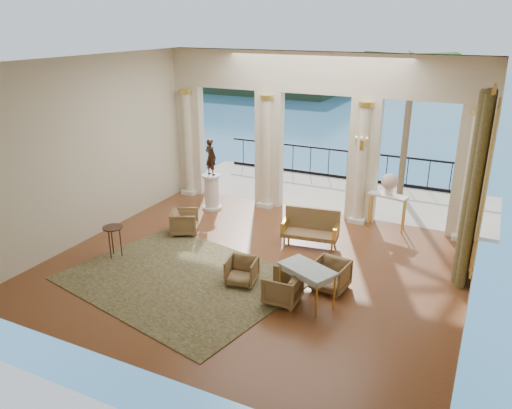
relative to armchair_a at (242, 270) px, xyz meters
The scene contains 23 objects.
floor 0.88m from the armchair_a, 97.23° to the left, with size 9.00×9.00×0.00m, color #492511.
room_walls 2.58m from the armchair_a, 108.81° to the right, with size 9.00×9.00×9.00m.
arcade 5.16m from the armchair_a, 91.28° to the left, with size 9.00×0.56×4.50m.
terrace 6.62m from the armchair_a, 90.89° to the left, with size 10.00×3.60×0.10m, color #A69E89.
balustrade 8.22m from the armchair_a, 90.72° to the left, with size 9.00×0.06×1.03m.
palm_tree 8.53m from the armchair_a, 75.65° to the left, with size 2.00×2.00×4.50m.
headland 77.02m from the armchair_a, 113.03° to the left, with size 22.00×18.00×6.00m, color black.
sea 61.14m from the armchair_a, 90.10° to the left, with size 160.00×160.00×0.00m, color #2A6599.
curtain 5.07m from the armchair_a, 28.97° to the left, with size 0.33×1.40×4.09m.
window_frame 5.25m from the armchair_a, 27.92° to the left, with size 0.04×1.60×3.40m, color gold.
wall_sconce 4.90m from the armchair_a, 73.30° to the left, with size 0.30×0.11×0.33m.
rug 1.36m from the armchair_a, 161.01° to the right, with size 4.65×3.62×0.02m, color #2B2F17.
armchair_a is the anchor object (origin of this frame).
armchair_b 1.86m from the armchair_a, 18.00° to the left, with size 0.68×0.64×0.70m, color #473A21.
armchair_c 1.12m from the armchair_a, 16.75° to the right, with size 0.66×0.62×0.68m, color #473A21.
armchair_d 3.07m from the armchair_a, 146.62° to the left, with size 0.67×0.63×0.69m, color #473A21.
settee 2.57m from the armchair_a, 75.61° to the left, with size 1.44×0.77×0.91m.
game_table 1.54m from the armchair_a, ahead, with size 1.25×1.00×0.76m.
pedestal 4.59m from the armchair_a, 128.51° to the left, with size 0.57×0.57×1.05m.
statue 4.76m from the armchair_a, 128.51° to the left, with size 0.39×0.25×1.06m, color #302115.
console_table 4.86m from the armchair_a, 64.34° to the left, with size 1.06×0.59×0.95m.
urn 4.94m from the armchair_a, 64.34° to the left, with size 0.43×0.43×0.57m.
side_table 3.30m from the armchair_a, behind, with size 0.47×0.47×0.76m.
Camera 1 is at (4.48, -9.13, 5.27)m, focal length 35.00 mm.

